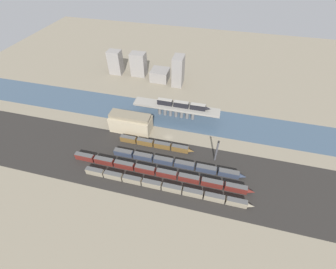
# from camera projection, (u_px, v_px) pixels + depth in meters

# --- Properties ---
(ground_plane) EXTENTS (400.00, 400.00, 0.00)m
(ground_plane) POSITION_uv_depth(u_px,v_px,m) (168.00, 137.00, 141.94)
(ground_plane) COLOR gray
(railbed_yard) EXTENTS (280.00, 42.00, 0.01)m
(railbed_yard) POSITION_uv_depth(u_px,v_px,m) (158.00, 167.00, 125.19)
(railbed_yard) COLOR #282623
(railbed_yard) RESTS_ON ground
(river_water) EXTENTS (320.00, 27.38, 0.01)m
(river_water) POSITION_uv_depth(u_px,v_px,m) (176.00, 116.00, 157.05)
(river_water) COLOR #3D5166
(river_water) RESTS_ON ground
(bridge) EXTENTS (58.70, 8.41, 8.75)m
(bridge) POSITION_uv_depth(u_px,v_px,m) (176.00, 108.00, 152.27)
(bridge) COLOR gray
(bridge) RESTS_ON ground
(train_on_bridge) EXTENTS (36.10, 2.87, 4.10)m
(train_on_bridge) POSITION_uv_depth(u_px,v_px,m) (183.00, 105.00, 148.80)
(train_on_bridge) COLOR black
(train_on_bridge) RESTS_ON bridge
(train_yard_near) EXTENTS (87.69, 2.63, 4.01)m
(train_yard_near) POSITION_uv_depth(u_px,v_px,m) (164.00, 187.00, 113.57)
(train_yard_near) COLOR gray
(train_yard_near) RESTS_ON ground
(train_yard_mid) EXTENTS (99.14, 2.76, 4.19)m
(train_yard_mid) POSITION_uv_depth(u_px,v_px,m) (158.00, 172.00, 119.98)
(train_yard_mid) COLOR #5B1E19
(train_yard_mid) RESTS_ON ground
(train_yard_far) EXTENTS (74.98, 3.02, 3.71)m
(train_yard_far) POSITION_uv_depth(u_px,v_px,m) (176.00, 163.00, 124.66)
(train_yard_far) COLOR #2D384C
(train_yard_far) RESTS_ON ground
(train_yard_outer) EXTENTS (45.95, 2.64, 4.01)m
(train_yard_outer) POSITION_uv_depth(u_px,v_px,m) (155.00, 144.00, 134.95)
(train_yard_outer) COLOR brown
(train_yard_outer) RESTS_ON ground
(warehouse_building) EXTENTS (26.18, 10.93, 12.61)m
(warehouse_building) POSITION_uv_depth(u_px,v_px,m) (131.00, 123.00, 142.91)
(warehouse_building) COLOR tan
(warehouse_building) RESTS_ON ground
(signal_tower) EXTENTS (1.00, 1.00, 15.21)m
(signal_tower) POSITION_uv_depth(u_px,v_px,m) (217.00, 151.00, 123.60)
(signal_tower) COLOR #4C4C51
(signal_tower) RESTS_ON ground
(city_block_far_left) EXTENTS (10.94, 8.74, 20.10)m
(city_block_far_left) POSITION_uv_depth(u_px,v_px,m) (115.00, 62.00, 194.13)
(city_block_far_left) COLOR gray
(city_block_far_left) RESTS_ON ground
(city_block_left) EXTENTS (12.46, 9.19, 19.72)m
(city_block_left) POSITION_uv_depth(u_px,v_px,m) (139.00, 64.00, 191.75)
(city_block_left) COLOR gray
(city_block_left) RESTS_ON ground
(city_block_center) EXTENTS (14.57, 14.24, 8.93)m
(city_block_center) POSITION_uv_depth(u_px,v_px,m) (160.00, 75.00, 189.66)
(city_block_center) COLOR gray
(city_block_center) RESTS_ON ground
(city_block_right) EXTENTS (8.24, 12.62, 23.92)m
(city_block_right) POSITION_uv_depth(u_px,v_px,m) (178.00, 71.00, 179.24)
(city_block_right) COLOR gray
(city_block_right) RESTS_ON ground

